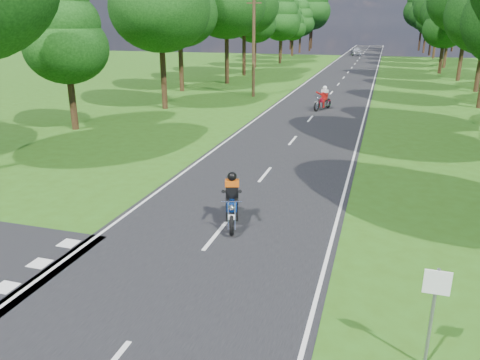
% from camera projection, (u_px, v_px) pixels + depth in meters
% --- Properties ---
extents(ground, '(160.00, 160.00, 0.00)m').
position_uv_depth(ground, '(189.00, 269.00, 11.89)').
color(ground, '#2B5112').
rests_on(ground, ground).
extents(main_road, '(7.00, 140.00, 0.02)m').
position_uv_depth(main_road, '(348.00, 72.00, 57.16)').
color(main_road, black).
rests_on(main_road, ground).
extents(road_markings, '(7.40, 140.00, 0.01)m').
position_uv_depth(road_markings, '(346.00, 74.00, 55.50)').
color(road_markings, silver).
rests_on(road_markings, main_road).
extents(treeline, '(40.00, 115.35, 14.78)m').
position_uv_depth(treeline, '(369.00, 3.00, 63.21)').
color(treeline, black).
rests_on(treeline, ground).
extents(telegraph_pole, '(1.20, 0.26, 8.00)m').
position_uv_depth(telegraph_pole, '(254.00, 46.00, 37.58)').
color(telegraph_pole, '#382616').
rests_on(telegraph_pole, ground).
extents(road_sign, '(0.45, 0.07, 2.00)m').
position_uv_depth(road_sign, '(434.00, 303.00, 8.12)').
color(road_sign, slate).
rests_on(road_sign, ground).
extents(rider_near_blue, '(1.18, 2.05, 1.62)m').
position_uv_depth(rider_near_blue, '(232.00, 199.00, 14.24)').
color(rider_near_blue, navy).
rests_on(rider_near_blue, main_road).
extents(rider_far_red, '(1.34, 2.09, 1.66)m').
position_uv_depth(rider_far_red, '(323.00, 98.00, 32.80)').
color(rider_far_red, '#A90D26').
rests_on(rider_far_red, main_road).
extents(distant_car, '(2.44, 4.54, 1.47)m').
position_uv_depth(distant_car, '(356.00, 51.00, 84.22)').
color(distant_car, '#B5B8BD').
rests_on(distant_car, main_road).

